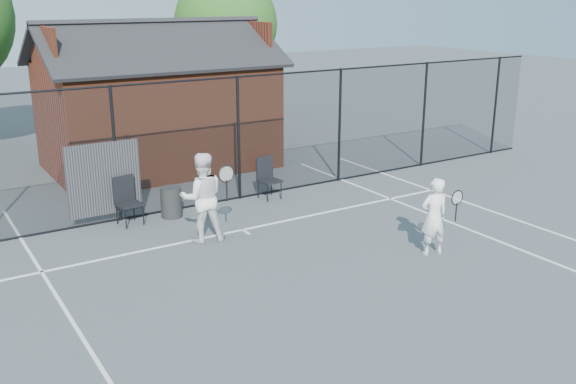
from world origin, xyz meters
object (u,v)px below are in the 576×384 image
player_front (434,216)px  chair_left (129,202)px  clubhouse (158,112)px  player_back (202,197)px  waste_bin (171,202)px  chair_right (270,179)px

player_front → chair_left: (-4.40, 4.70, -0.25)m
clubhouse → player_front: clubhouse is taller
player_back → waste_bin: (0.00, 1.71, -0.57)m
player_front → chair_right: size_ratio=1.52×
chair_left → waste_bin: size_ratio=1.49×
chair_right → waste_bin: chair_right is taller
clubhouse → waste_bin: size_ratio=9.39×
waste_bin → player_front: bearing=-53.8°
clubhouse → player_back: clubhouse is taller
clubhouse → chair_right: size_ratio=6.50×
player_front → player_back: (-3.44, 2.98, 0.15)m
chair_left → player_front: bearing=-56.1°
clubhouse → player_front: (1.99, -9.10, -0.84)m
clubhouse → player_back: size_ratio=3.54×
chair_right → chair_left: bearing=174.6°
player_front → clubhouse: bearing=102.4°
player_front → waste_bin: 5.84m
clubhouse → chair_left: 5.13m
clubhouse → player_front: 9.35m
player_front → chair_left: player_front is taller
player_front → player_back: bearing=139.1°
player_back → waste_bin: bearing=90.0°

